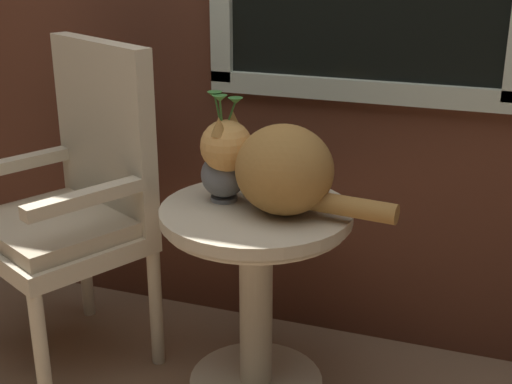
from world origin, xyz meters
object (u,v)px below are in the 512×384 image
object	(u,v)px
wicker_side_table	(256,266)
wicker_chair	(77,197)
pewter_vase_with_ivy	(224,168)
cat	(277,167)

from	to	relation	value
wicker_side_table	wicker_chair	size ratio (longest dim) A/B	0.58
wicker_side_table	pewter_vase_with_ivy	xyz separation A→B (m)	(-0.11, 0.03, 0.29)
wicker_side_table	pewter_vase_with_ivy	bearing A→B (deg)	165.18
pewter_vase_with_ivy	cat	bearing A→B (deg)	-10.72
wicker_chair	cat	size ratio (longest dim) A/B	1.80
wicker_chair	cat	xyz separation A→B (m)	(0.68, -0.01, 0.18)
wicker_chair	cat	world-z (taller)	wicker_chair
wicker_side_table	wicker_chair	world-z (taller)	wicker_chair
cat	pewter_vase_with_ivy	size ratio (longest dim) A/B	1.77
wicker_side_table	cat	xyz separation A→B (m)	(0.06, -0.00, 0.32)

